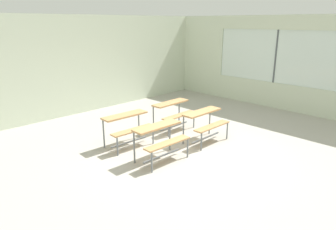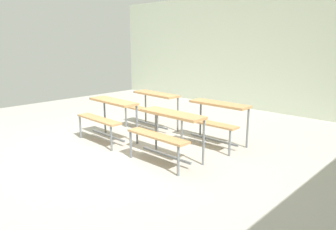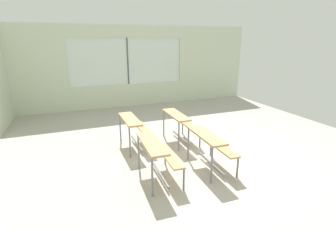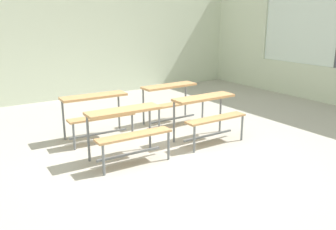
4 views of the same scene
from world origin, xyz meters
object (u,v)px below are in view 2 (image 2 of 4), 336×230
(desk_bench_r0c0, at_px, (108,111))
(desk_bench_r1c0, at_px, (152,102))
(desk_bench_r0c1, at_px, (167,125))
(desk_bench_r1c1, at_px, (215,114))

(desk_bench_r0c0, relative_size, desk_bench_r1c0, 0.99)
(desk_bench_r0c1, height_order, desk_bench_r1c1, same)
(desk_bench_r0c0, xyz_separation_m, desk_bench_r0c1, (1.47, -0.00, 0.00))
(desk_bench_r0c1, bearing_deg, desk_bench_r1c1, 86.81)
(desk_bench_r0c1, xyz_separation_m, desk_bench_r1c1, (0.07, 1.13, 0.00))
(desk_bench_r0c1, xyz_separation_m, desk_bench_r1c0, (-1.48, 1.09, 0.00))
(desk_bench_r0c0, bearing_deg, desk_bench_r1c0, 92.04)
(desk_bench_r0c1, bearing_deg, desk_bench_r1c0, 143.87)
(desk_bench_r0c1, distance_m, desk_bench_r1c0, 1.84)
(desk_bench_r1c0, xyz_separation_m, desk_bench_r1c1, (1.55, 0.04, 0.00))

